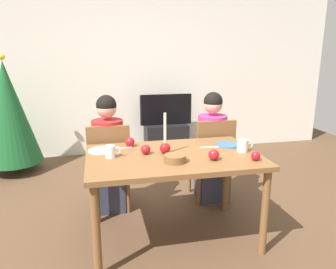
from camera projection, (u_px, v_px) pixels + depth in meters
ground_plane at (173, 236)px, 2.85m from camera, size 7.68×7.68×0.00m
back_wall at (134, 69)px, 4.98m from camera, size 6.40×0.10×2.60m
dining_table at (173, 164)px, 2.68m from camera, size 1.40×0.90×0.75m
chair_left at (109, 162)px, 3.19m from camera, size 0.40×0.40×0.90m
chair_right at (212, 155)px, 3.42m from camera, size 0.40×0.40×0.90m
person_left_child at (109, 156)px, 3.21m from camera, size 0.30×0.30×1.17m
person_right_child at (212, 149)px, 3.43m from camera, size 0.30×0.30×1.17m
tv_stand at (166, 139)px, 5.06m from camera, size 0.64×0.40×0.48m
tv at (166, 109)px, 4.94m from camera, size 0.79×0.05×0.46m
christmas_tree at (8, 113)px, 4.19m from camera, size 0.75×0.75×1.54m
candle_centerpiece at (165, 145)px, 2.68m from camera, size 0.09×0.09×0.34m
plate_left at (102, 150)px, 2.76m from camera, size 0.23×0.23×0.01m
plate_right at (228, 145)px, 2.93m from camera, size 0.22×0.22×0.01m
mug_left at (111, 151)px, 2.58m from camera, size 0.12×0.08×0.10m
mug_right at (243, 146)px, 2.73m from camera, size 0.14×0.09×0.10m
fork_left at (122, 148)px, 2.83m from camera, size 0.18×0.04×0.01m
fork_right at (210, 147)px, 2.86m from camera, size 0.18×0.03×0.01m
bowl_walnuts at (175, 158)px, 2.48m from camera, size 0.17×0.17×0.06m
apple_near_candle at (256, 156)px, 2.52m from camera, size 0.07×0.07×0.07m
apple_by_left_plate at (146, 149)px, 2.67m from camera, size 0.08×0.08×0.08m
apple_by_right_mug at (214, 155)px, 2.52m from camera, size 0.09×0.09×0.09m
apple_far_edge at (130, 142)px, 2.88m from camera, size 0.08×0.08×0.08m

